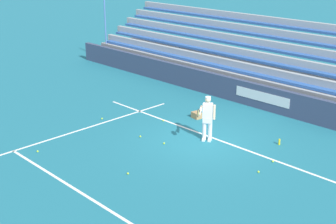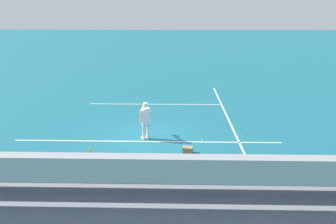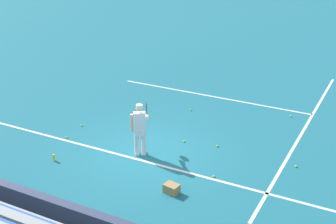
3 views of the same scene
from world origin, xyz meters
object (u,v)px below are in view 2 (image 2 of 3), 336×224
at_px(tennis_ball_by_box, 211,107).
at_px(tennis_ball_midcourt, 166,128).
at_px(tennis_ball_toward_net, 188,126).
at_px(tennis_ball_on_baseline, 84,139).
at_px(water_bottle, 90,150).
at_px(tennis_ball_far_left, 87,131).
at_px(ball_box_cardboard, 188,150).
at_px(tennis_ball_far_right, 151,112).
at_px(tennis_ball_stray_back, 203,140).
at_px(tennis_ball_near_player, 240,128).
at_px(tennis_player, 146,120).

bearing_deg(tennis_ball_by_box, tennis_ball_midcourt, -125.58).
xyz_separation_m(tennis_ball_toward_net, tennis_ball_midcourt, (-1.11, -0.19, 0.00)).
relative_size(tennis_ball_on_baseline, water_bottle, 0.30).
bearing_deg(tennis_ball_by_box, tennis_ball_far_left, -146.38).
xyz_separation_m(ball_box_cardboard, tennis_ball_far_left, (-4.80, 2.32, -0.10)).
relative_size(tennis_ball_by_box, tennis_ball_far_right, 1.00).
bearing_deg(tennis_ball_toward_net, tennis_ball_far_left, -171.02).
relative_size(tennis_ball_far_right, water_bottle, 0.30).
distance_m(tennis_ball_on_baseline, tennis_ball_midcourt, 4.01).
bearing_deg(tennis_ball_stray_back, tennis_ball_by_box, 80.16).
distance_m(tennis_ball_near_player, tennis_ball_toward_net, 2.60).
height_order(tennis_player, tennis_ball_far_right, tennis_player).
xyz_separation_m(tennis_ball_far_left, tennis_ball_toward_net, (4.91, 0.78, 0.00)).
height_order(tennis_player, tennis_ball_far_left, tennis_player).
xyz_separation_m(ball_box_cardboard, tennis_ball_on_baseline, (-4.69, 1.33, -0.10)).
distance_m(tennis_player, tennis_ball_far_left, 3.17).
bearing_deg(tennis_ball_midcourt, ball_box_cardboard, -70.85).
height_order(tennis_ball_on_baseline, tennis_ball_midcourt, same).
xyz_separation_m(tennis_player, ball_box_cardboard, (1.86, -1.49, -0.76)).
bearing_deg(water_bottle, tennis_ball_far_right, 69.15).
bearing_deg(water_bottle, tennis_ball_near_player, 24.46).
bearing_deg(tennis_ball_far_right, tennis_ball_near_player, -27.88).
distance_m(tennis_ball_midcourt, water_bottle, 4.25).
bearing_deg(tennis_ball_by_box, ball_box_cardboard, -103.95).
xyz_separation_m(tennis_player, tennis_ball_by_box, (3.50, 5.11, -0.86)).
bearing_deg(water_bottle, tennis_ball_far_left, 107.95).
xyz_separation_m(tennis_player, tennis_ball_stray_back, (2.58, -0.22, -0.86)).
relative_size(ball_box_cardboard, tennis_ball_far_right, 6.06).
relative_size(tennis_ball_toward_net, tennis_ball_midcourt, 1.00).
height_order(tennis_ball_near_player, tennis_ball_far_left, same).
xyz_separation_m(tennis_player, tennis_ball_midcourt, (0.86, 1.41, -0.86)).
distance_m(tennis_ball_near_player, tennis_ball_on_baseline, 7.57).
height_order(tennis_ball_far_left, tennis_ball_midcourt, same).
relative_size(ball_box_cardboard, tennis_ball_stray_back, 6.06).
height_order(tennis_ball_stray_back, water_bottle, water_bottle).
relative_size(tennis_ball_near_player, tennis_ball_far_right, 1.00).
distance_m(ball_box_cardboard, tennis_ball_far_left, 5.33).
distance_m(tennis_ball_stray_back, water_bottle, 4.93).
height_order(ball_box_cardboard, tennis_ball_stray_back, ball_box_cardboard).
bearing_deg(tennis_ball_stray_back, tennis_ball_toward_net, 108.59).
height_order(tennis_ball_near_player, tennis_ball_toward_net, same).
distance_m(tennis_player, tennis_ball_toward_net, 2.68).
height_order(tennis_ball_by_box, tennis_ball_far_right, same).
height_order(tennis_ball_far_left, tennis_ball_toward_net, same).
relative_size(tennis_player, ball_box_cardboard, 4.29).
bearing_deg(tennis_ball_on_baseline, tennis_ball_far_right, 55.82).
bearing_deg(water_bottle, tennis_ball_midcourt, 44.85).
bearing_deg(tennis_ball_toward_net, water_bottle, -142.29).
height_order(tennis_ball_far_left, tennis_ball_far_right, same).
relative_size(tennis_player, tennis_ball_by_box, 25.98).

